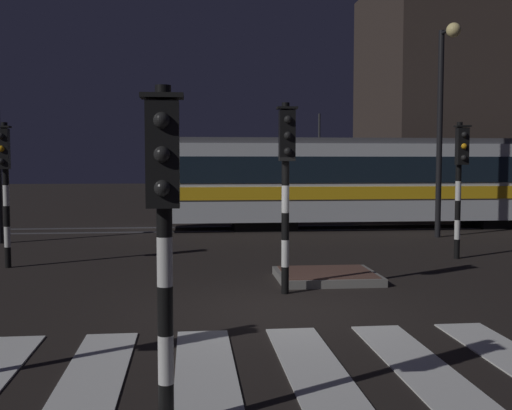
{
  "coord_description": "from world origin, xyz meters",
  "views": [
    {
      "loc": [
        -1.38,
        -9.82,
        2.42
      ],
      "look_at": [
        0.08,
        4.62,
        1.4
      ],
      "focal_mm": 43.27,
      "sensor_mm": 36.0,
      "label": 1
    }
  ],
  "objects_px": {
    "traffic_light_kerb_mid_left": "(164,207)",
    "traffic_light_corner_far_right": "(460,169)",
    "street_lamp_trackside_right": "(444,104)",
    "traffic_light_corner_far_left": "(4,172)",
    "tram": "(384,180)",
    "traffic_light_median_centre": "(286,169)"
  },
  "relations": [
    {
      "from": "street_lamp_trackside_right",
      "to": "tram",
      "type": "height_order",
      "value": "street_lamp_trackside_right"
    },
    {
      "from": "traffic_light_kerb_mid_left",
      "to": "traffic_light_corner_far_right",
      "type": "bearing_deg",
      "value": 53.79
    },
    {
      "from": "street_lamp_trackside_right",
      "to": "tram",
      "type": "bearing_deg",
      "value": 104.76
    },
    {
      "from": "tram",
      "to": "traffic_light_corner_far_right",
      "type": "bearing_deg",
      "value": -93.11
    },
    {
      "from": "traffic_light_kerb_mid_left",
      "to": "tram",
      "type": "xyz_separation_m",
      "value": [
        7.19,
        16.62,
        -0.28
      ]
    },
    {
      "from": "traffic_light_corner_far_right",
      "to": "street_lamp_trackside_right",
      "type": "height_order",
      "value": "street_lamp_trackside_right"
    },
    {
      "from": "street_lamp_trackside_right",
      "to": "traffic_light_kerb_mid_left",
      "type": "bearing_deg",
      "value": -120.97
    },
    {
      "from": "traffic_light_corner_far_left",
      "to": "traffic_light_kerb_mid_left",
      "type": "height_order",
      "value": "traffic_light_corner_far_left"
    },
    {
      "from": "traffic_light_corner_far_right",
      "to": "street_lamp_trackside_right",
      "type": "xyz_separation_m",
      "value": [
        1.25,
        4.12,
        1.98
      ]
    },
    {
      "from": "traffic_light_corner_far_right",
      "to": "street_lamp_trackside_right",
      "type": "bearing_deg",
      "value": 73.14
    },
    {
      "from": "traffic_light_kerb_mid_left",
      "to": "tram",
      "type": "relative_size",
      "value": 0.19
    },
    {
      "from": "traffic_light_corner_far_left",
      "to": "traffic_light_corner_far_right",
      "type": "height_order",
      "value": "traffic_light_corner_far_right"
    },
    {
      "from": "traffic_light_corner_far_right",
      "to": "traffic_light_kerb_mid_left",
      "type": "relative_size",
      "value": 1.1
    },
    {
      "from": "traffic_light_corner_far_right",
      "to": "tram",
      "type": "bearing_deg",
      "value": 86.89
    },
    {
      "from": "traffic_light_kerb_mid_left",
      "to": "traffic_light_median_centre",
      "type": "bearing_deg",
      "value": 71.27
    },
    {
      "from": "street_lamp_trackside_right",
      "to": "tram",
      "type": "relative_size",
      "value": 0.4
    },
    {
      "from": "traffic_light_kerb_mid_left",
      "to": "street_lamp_trackside_right",
      "type": "height_order",
      "value": "street_lamp_trackside_right"
    },
    {
      "from": "traffic_light_kerb_mid_left",
      "to": "street_lamp_trackside_right",
      "type": "xyz_separation_m",
      "value": [
        8.04,
        13.39,
        2.2
      ]
    },
    {
      "from": "street_lamp_trackside_right",
      "to": "traffic_light_median_centre",
      "type": "bearing_deg",
      "value": -128.32
    },
    {
      "from": "traffic_light_corner_far_left",
      "to": "street_lamp_trackside_right",
      "type": "distance_m",
      "value": 12.96
    },
    {
      "from": "traffic_light_corner_far_left",
      "to": "traffic_light_median_centre",
      "type": "bearing_deg",
      "value": -29.9
    },
    {
      "from": "traffic_light_corner_far_left",
      "to": "tram",
      "type": "relative_size",
      "value": 0.2
    }
  ]
}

